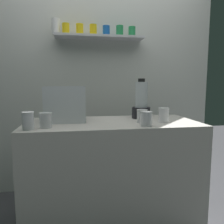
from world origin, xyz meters
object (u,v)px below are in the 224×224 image
(blender_pitcher, at_px, (141,103))
(juice_cup_orange_middle, at_px, (146,119))
(juice_cup_mango_far_left, at_px, (28,122))
(juice_cup_beet_right, at_px, (142,117))
(juice_cup_orange_left, at_px, (46,121))
(carrot_display_bin, at_px, (66,110))
(juice_cup_mango_far_right, at_px, (164,116))

(blender_pitcher, bearing_deg, juice_cup_orange_middle, -100.94)
(juice_cup_mango_far_left, distance_m, juice_cup_orange_middle, 0.83)
(juice_cup_beet_right, bearing_deg, blender_pitcher, 75.15)
(blender_pitcher, bearing_deg, juice_cup_orange_left, -158.38)
(carrot_display_bin, xyz_separation_m, juice_cup_mango_far_left, (-0.24, -0.31, -0.04))
(juice_cup_orange_left, height_order, juice_cup_mango_far_right, juice_cup_mango_far_right)
(juice_cup_mango_far_left, height_order, juice_cup_mango_far_right, juice_cup_mango_far_left)
(juice_cup_mango_far_left, distance_m, juice_cup_mango_far_right, 1.03)
(juice_cup_mango_far_left, height_order, juice_cup_orange_middle, juice_cup_mango_far_left)
(juice_cup_orange_left, xyz_separation_m, juice_cup_beet_right, (0.73, 0.09, -0.00))
(blender_pitcher, distance_m, juice_cup_mango_far_left, 0.97)
(juice_cup_mango_far_left, bearing_deg, juice_cup_orange_left, 26.51)
(juice_cup_orange_left, distance_m, juice_cup_mango_far_right, 0.91)
(blender_pitcher, distance_m, juice_cup_mango_far_right, 0.28)
(juice_cup_orange_left, relative_size, juice_cup_orange_middle, 0.99)
(juice_cup_beet_right, relative_size, juice_cup_mango_far_right, 0.90)
(carrot_display_bin, height_order, juice_cup_beet_right, carrot_display_bin)
(juice_cup_orange_middle, bearing_deg, blender_pitcher, 79.06)
(juice_cup_mango_far_right, bearing_deg, juice_cup_mango_far_left, -172.61)
(juice_cup_mango_far_left, relative_size, juice_cup_orange_left, 1.14)
(juice_cup_orange_middle, height_order, juice_cup_beet_right, juice_cup_orange_middle)
(carrot_display_bin, xyz_separation_m, juice_cup_mango_far_right, (0.78, -0.18, -0.04))
(carrot_display_bin, bearing_deg, juice_cup_mango_far_right, -13.03)
(juice_cup_mango_far_left, distance_m, juice_cup_orange_left, 0.12)
(juice_cup_orange_middle, bearing_deg, juice_cup_orange_left, 175.98)
(blender_pitcher, relative_size, juice_cup_mango_far_right, 3.01)
(juice_cup_orange_middle, bearing_deg, juice_cup_mango_far_right, 34.38)
(carrot_display_bin, bearing_deg, juice_cup_mango_far_left, -127.62)
(blender_pitcher, relative_size, juice_cup_orange_middle, 3.27)
(carrot_display_bin, distance_m, juice_cup_mango_far_right, 0.80)
(carrot_display_bin, xyz_separation_m, juice_cup_orange_middle, (0.59, -0.31, -0.04))
(juice_cup_mango_far_left, height_order, juice_cup_orange_left, juice_cup_mango_far_left)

